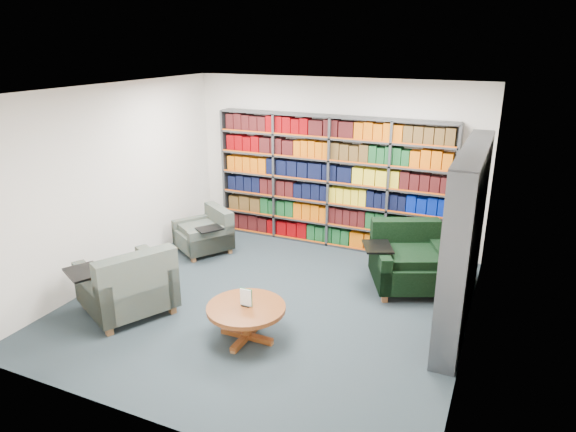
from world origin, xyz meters
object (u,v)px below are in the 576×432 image
at_px(chair_teal_left, 207,234).
at_px(coffee_table, 246,313).
at_px(chair_green_right, 408,262).
at_px(chair_teal_front, 129,288).

distance_m(chair_teal_left, coffee_table, 2.86).
distance_m(chair_green_right, coffee_table, 2.62).
height_order(chair_teal_left, chair_green_right, chair_green_right).
bearing_deg(chair_teal_left, chair_green_right, 1.09).
bearing_deg(coffee_table, chair_green_right, 57.08).
bearing_deg(chair_teal_left, chair_teal_front, -83.62).
height_order(chair_teal_front, coffee_table, chair_teal_front).
distance_m(chair_teal_front, coffee_table, 1.65).
bearing_deg(chair_teal_front, chair_green_right, 36.54).
height_order(chair_teal_left, coffee_table, chair_teal_left).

